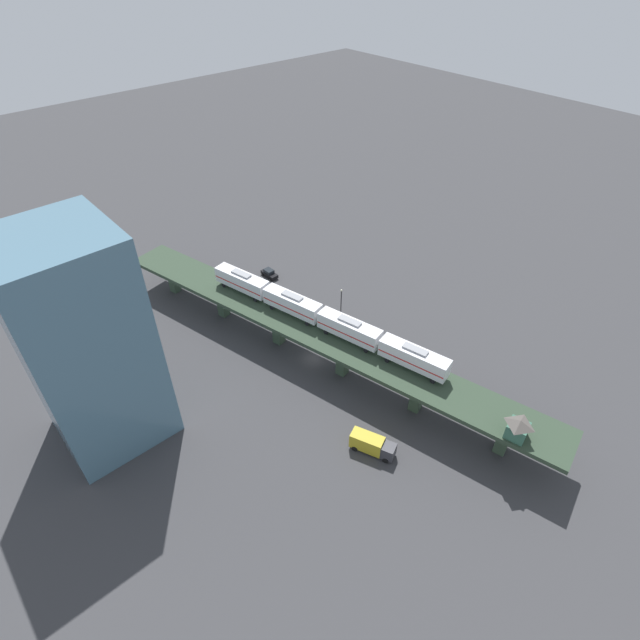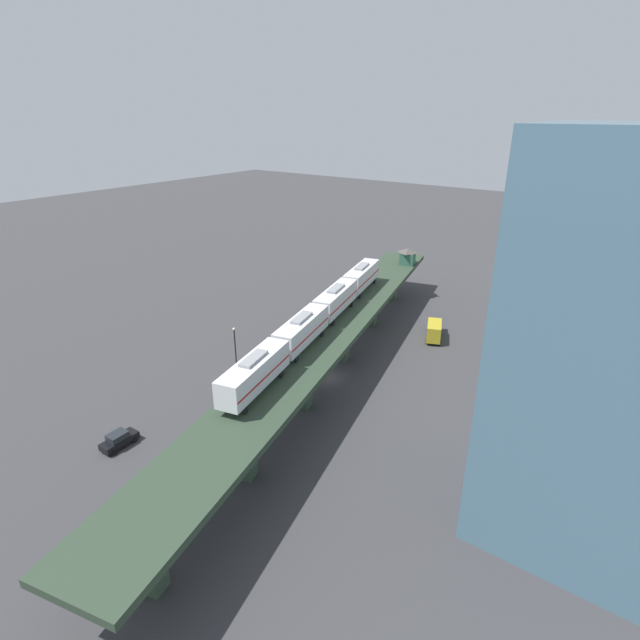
{
  "view_description": "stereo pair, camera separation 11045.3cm",
  "coord_description": "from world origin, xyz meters",
  "px_view_note": "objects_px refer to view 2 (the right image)",
  "views": [
    {
      "loc": [
        44.97,
        52.79,
        66.41
      ],
      "look_at": [
        -1.47,
        0.14,
        8.88
      ],
      "focal_mm": 28.0,
      "sensor_mm": 36.0,
      "label": 1
    },
    {
      "loc": [
        37.37,
        -53.35,
        36.82
      ],
      "look_at": [
        -1.47,
        0.14,
        8.88
      ],
      "focal_mm": 28.0,
      "sensor_mm": 36.0,
      "label": 2
    }
  ],
  "objects_px": {
    "street_car_black": "(119,440)",
    "warehouse_building": "(565,265)",
    "street_car_blue": "(295,346)",
    "subway_train": "(320,313)",
    "street_lamp": "(235,345)",
    "signal_hut": "(408,256)",
    "delivery_truck": "(434,329)",
    "office_tower": "(608,356)"
  },
  "relations": [
    {
      "from": "subway_train",
      "to": "street_lamp",
      "type": "height_order",
      "value": "subway_train"
    },
    {
      "from": "street_car_blue",
      "to": "street_car_black",
      "type": "height_order",
      "value": "same"
    },
    {
      "from": "street_lamp",
      "to": "subway_train",
      "type": "bearing_deg",
      "value": 28.75
    },
    {
      "from": "delivery_truck",
      "to": "office_tower",
      "type": "distance_m",
      "value": 45.35
    },
    {
      "from": "subway_train",
      "to": "street_car_black",
      "type": "xyz_separation_m",
      "value": [
        -8.93,
        -28.1,
        -8.98
      ]
    },
    {
      "from": "street_car_blue",
      "to": "office_tower",
      "type": "xyz_separation_m",
      "value": [
        44.46,
        -13.61,
        17.06
      ]
    },
    {
      "from": "street_car_blue",
      "to": "signal_hut",
      "type": "bearing_deg",
      "value": 84.89
    },
    {
      "from": "street_car_black",
      "to": "warehouse_building",
      "type": "relative_size",
      "value": 0.15
    },
    {
      "from": "signal_hut",
      "to": "warehouse_building",
      "type": "height_order",
      "value": "signal_hut"
    },
    {
      "from": "subway_train",
      "to": "delivery_truck",
      "type": "height_order",
      "value": "subway_train"
    },
    {
      "from": "warehouse_building",
      "to": "subway_train",
      "type": "bearing_deg",
      "value": -105.37
    },
    {
      "from": "delivery_truck",
      "to": "subway_train",
      "type": "bearing_deg",
      "value": -111.1
    },
    {
      "from": "delivery_truck",
      "to": "office_tower",
      "type": "bearing_deg",
      "value": -48.49
    },
    {
      "from": "signal_hut",
      "to": "delivery_truck",
      "type": "height_order",
      "value": "signal_hut"
    },
    {
      "from": "street_car_blue",
      "to": "warehouse_building",
      "type": "distance_m",
      "value": 72.03
    },
    {
      "from": "street_car_black",
      "to": "delivery_truck",
      "type": "relative_size",
      "value": 0.59
    },
    {
      "from": "delivery_truck",
      "to": "street_lamp",
      "type": "relative_size",
      "value": 1.08
    },
    {
      "from": "street_car_black",
      "to": "signal_hut",
      "type": "bearing_deg",
      "value": 86.49
    },
    {
      "from": "signal_hut",
      "to": "street_lamp",
      "type": "bearing_deg",
      "value": -98.36
    },
    {
      "from": "street_car_blue",
      "to": "delivery_truck",
      "type": "relative_size",
      "value": 0.6
    },
    {
      "from": "street_car_black",
      "to": "delivery_truck",
      "type": "bearing_deg",
      "value": 70.82
    },
    {
      "from": "subway_train",
      "to": "office_tower",
      "type": "relative_size",
      "value": 1.36
    },
    {
      "from": "signal_hut",
      "to": "delivery_truck",
      "type": "relative_size",
      "value": 0.52
    },
    {
      "from": "street_car_black",
      "to": "street_lamp",
      "type": "height_order",
      "value": "street_lamp"
    },
    {
      "from": "street_car_black",
      "to": "office_tower",
      "type": "xyz_separation_m",
      "value": [
        45.48,
        18.38,
        17.06
      ]
    },
    {
      "from": "street_car_black",
      "to": "delivery_truck",
      "type": "xyz_separation_m",
      "value": [
        17.42,
        50.08,
        0.82
      ]
    },
    {
      "from": "street_car_black",
      "to": "office_tower",
      "type": "bearing_deg",
      "value": 22.01
    },
    {
      "from": "street_lamp",
      "to": "office_tower",
      "type": "distance_m",
      "value": 49.97
    },
    {
      "from": "street_car_blue",
      "to": "delivery_truck",
      "type": "bearing_deg",
      "value": 47.81
    },
    {
      "from": "street_car_blue",
      "to": "delivery_truck",
      "type": "xyz_separation_m",
      "value": [
        16.4,
        18.09,
        0.82
      ]
    },
    {
      "from": "street_car_black",
      "to": "warehouse_building",
      "type": "bearing_deg",
      "value": 73.97
    },
    {
      "from": "street_lamp",
      "to": "warehouse_building",
      "type": "height_order",
      "value": "street_lamp"
    },
    {
      "from": "signal_hut",
      "to": "delivery_truck",
      "type": "distance_m",
      "value": 21.71
    },
    {
      "from": "subway_train",
      "to": "street_car_blue",
      "type": "relative_size",
      "value": 10.88
    },
    {
      "from": "subway_train",
      "to": "street_car_blue",
      "type": "height_order",
      "value": "subway_train"
    },
    {
      "from": "street_car_blue",
      "to": "delivery_truck",
      "type": "height_order",
      "value": "delivery_truck"
    },
    {
      "from": "signal_hut",
      "to": "street_car_black",
      "type": "relative_size",
      "value": 0.87
    },
    {
      "from": "street_car_blue",
      "to": "office_tower",
      "type": "height_order",
      "value": "office_tower"
    },
    {
      "from": "street_car_blue",
      "to": "warehouse_building",
      "type": "bearing_deg",
      "value": 67.72
    },
    {
      "from": "street_car_black",
      "to": "warehouse_building",
      "type": "distance_m",
      "value": 102.63
    },
    {
      "from": "delivery_truck",
      "to": "street_lamp",
      "type": "height_order",
      "value": "street_lamp"
    },
    {
      "from": "street_car_blue",
      "to": "street_car_black",
      "type": "distance_m",
      "value": 32.01
    }
  ]
}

